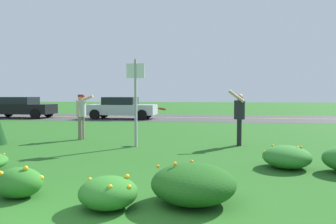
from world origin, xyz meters
The scene contains 13 objects.
ground_plane centered at (0.00, 9.96, 0.00)m, with size 120.00×120.00×0.00m, color #26601E.
highway_strip centered at (0.00, 19.91, 0.00)m, with size 120.00×7.32×0.01m, color #424244.
highway_center_stripe centered at (0.00, 19.91, 0.01)m, with size 120.00×0.16×0.00m, color yellow.
daylily_clump_mid_right centered at (3.12, 4.45, 0.24)m, with size 1.04×1.13×0.50m.
daylily_clump_front_right centered at (-1.47, 1.70, 0.24)m, with size 0.75×0.63×0.51m.
daylily_clump_front_center centered at (1.24, 1.80, 0.29)m, with size 1.25×1.25×0.62m.
daylily_clump_mid_center centered at (0.07, 1.41, 0.22)m, with size 0.83×0.83×0.46m.
sign_post_near_path centered at (-0.85, 6.89, 1.62)m, with size 0.56×0.10×2.68m.
person_thrower_red_cap_gray_shirt centered at (-3.15, 8.20, 0.98)m, with size 0.57×0.51×1.61m.
person_catcher_dark_shirt centered at (2.32, 7.55, 0.98)m, with size 0.53×0.51×1.75m.
frisbee_red centered at (-0.19, 7.93, 1.12)m, with size 0.28×0.27×0.12m.
car_black_leftmost centered at (-11.75, 18.26, 0.74)m, with size 4.50×2.00×1.45m.
car_silver_center_left centered at (-4.55, 18.26, 0.74)m, with size 4.50×2.00×1.45m.
Camera 1 is at (1.53, -3.00, 1.60)m, focal length 35.31 mm.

